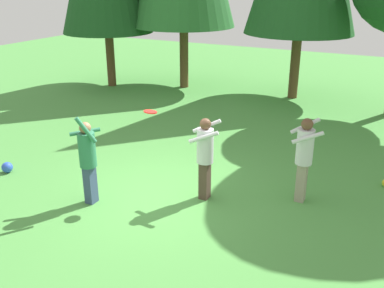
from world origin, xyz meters
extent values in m
plane|color=#4C9342|center=(0.00, 0.00, 0.00)|extent=(40.00, 40.00, 0.00)
cube|color=#38476B|center=(-1.02, -0.82, 0.41)|extent=(0.19, 0.22, 0.81)
cylinder|color=#2D7551|center=(-1.02, -0.82, 1.17)|extent=(0.34, 0.34, 0.71)
sphere|color=#8C6647|center=(-1.02, -0.82, 1.62)|extent=(0.23, 0.23, 0.23)
cylinder|color=#2D7551|center=(-1.16, -0.68, 1.47)|extent=(0.49, 0.48, 0.13)
cylinder|color=#2D7551|center=(-0.88, -0.97, 1.64)|extent=(0.33, 0.32, 0.55)
cube|color=#4C382D|center=(0.98, 0.40, 0.41)|extent=(0.19, 0.22, 0.82)
cylinder|color=silver|center=(0.98, 0.40, 1.18)|extent=(0.34, 0.34, 0.71)
sphere|color=brown|center=(0.98, 0.40, 1.64)|extent=(0.23, 0.23, 0.23)
cylinder|color=silver|center=(1.04, 0.20, 1.43)|extent=(0.59, 0.25, 0.30)
cylinder|color=silver|center=(0.92, 0.59, 1.53)|extent=(0.58, 0.24, 0.33)
cube|color=gray|center=(2.79, 1.20, 0.42)|extent=(0.19, 0.22, 0.84)
cylinder|color=silver|center=(2.79, 1.20, 1.20)|extent=(0.34, 0.34, 0.73)
sphere|color=brown|center=(2.79, 1.20, 1.67)|extent=(0.24, 0.24, 0.24)
cylinder|color=silver|center=(2.86, 1.02, 1.47)|extent=(0.60, 0.30, 0.29)
cylinder|color=silver|center=(2.71, 1.39, 1.57)|extent=(0.57, 0.29, 0.37)
cylinder|color=red|center=(-0.09, 0.08, 1.83)|extent=(0.37, 0.37, 0.06)
sphere|color=blue|center=(-3.73, -0.59, 0.13)|extent=(0.26, 0.26, 0.26)
cylinder|color=brown|center=(-3.94, 8.72, 2.23)|extent=(0.35, 0.35, 4.46)
cylinder|color=brown|center=(-6.77, 7.56, 1.99)|extent=(0.34, 0.34, 3.99)
cylinder|color=brown|center=(0.52, 9.11, 2.18)|extent=(0.35, 0.35, 4.35)
camera|label=1|loc=(4.44, -6.94, 4.40)|focal=40.69mm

